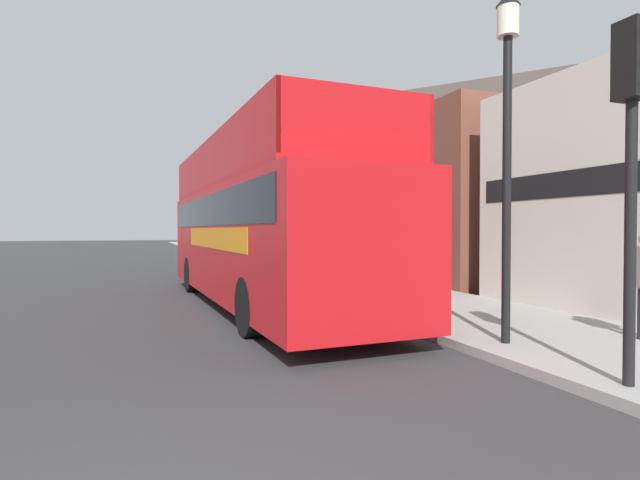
# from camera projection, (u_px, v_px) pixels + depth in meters

# --- Properties ---
(ground_plane) EXTENTS (144.00, 144.00, 0.00)m
(ground_plane) POSITION_uv_depth(u_px,v_px,m) (127.00, 272.00, 22.09)
(ground_plane) COLOR #333335
(sidewalk) EXTENTS (3.78, 108.00, 0.14)m
(sidewalk) POSITION_uv_depth(u_px,v_px,m) (294.00, 271.00, 21.66)
(sidewalk) COLOR #999993
(sidewalk) RESTS_ON ground_plane
(brick_terrace_rear) EXTENTS (6.00, 22.81, 8.69)m
(brick_terrace_rear) POSITION_uv_depth(u_px,v_px,m) (373.00, 181.00, 25.35)
(brick_terrace_rear) COLOR brown
(brick_terrace_rear) RESTS_ON ground_plane
(tour_bus) EXTENTS (3.00, 11.38, 3.94)m
(tour_bus) POSITION_uv_depth(u_px,v_px,m) (259.00, 232.00, 12.13)
(tour_bus) COLOR red
(tour_bus) RESTS_ON ground_plane
(parked_car_ahead_of_bus) EXTENTS (2.00, 4.38, 1.59)m
(parked_car_ahead_of_bus) POSITION_uv_depth(u_px,v_px,m) (228.00, 258.00, 19.71)
(parked_car_ahead_of_bus) COLOR maroon
(parked_car_ahead_of_bus) RESTS_ON ground_plane
(traffic_signal) EXTENTS (0.28, 0.42, 3.96)m
(traffic_signal) POSITION_uv_depth(u_px,v_px,m) (634.00, 119.00, 5.37)
(traffic_signal) COLOR black
(traffic_signal) RESTS_ON sidewalk
(lamp_post_nearest) EXTENTS (0.35, 0.35, 5.26)m
(lamp_post_nearest) POSITION_uv_depth(u_px,v_px,m) (507.00, 105.00, 7.45)
(lamp_post_nearest) COLOR black
(lamp_post_nearest) RESTS_ON sidewalk
(lamp_post_second) EXTENTS (0.35, 0.35, 5.15)m
(lamp_post_second) POSITION_uv_depth(u_px,v_px,m) (298.00, 176.00, 16.67)
(lamp_post_second) COLOR black
(lamp_post_second) RESTS_ON sidewalk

